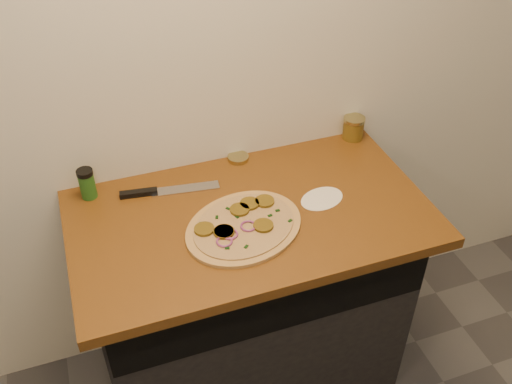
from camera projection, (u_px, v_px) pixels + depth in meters
name	position (u px, v px, depth m)	size (l,w,h in m)	color
cabinet	(248.00, 299.00, 2.22)	(1.10, 0.60, 0.86)	black
countertop	(250.00, 216.00, 1.92)	(1.20, 0.70, 0.04)	brown
pizza	(243.00, 226.00, 1.83)	(0.52, 0.52, 0.03)	tan
chefs_knife	(161.00, 191.00, 1.98)	(0.35, 0.08, 0.02)	#B7BAC1
mason_jar_lid	(238.00, 158.00, 2.13)	(0.08, 0.08, 0.02)	tan
salsa_jar	(353.00, 128.00, 2.23)	(0.08, 0.08, 0.09)	#9E280F
spice_shaker	(87.00, 184.00, 1.93)	(0.06, 0.06, 0.11)	#23591C
flour_spill	(322.00, 199.00, 1.96)	(0.16, 0.16, 0.00)	white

